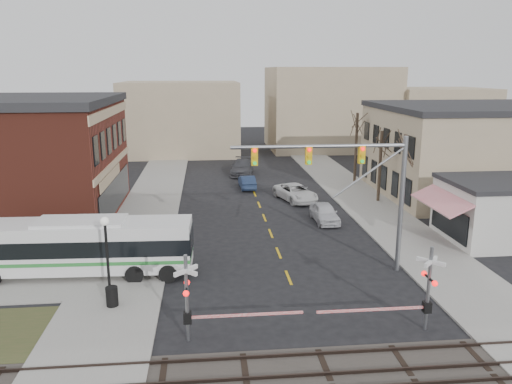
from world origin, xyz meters
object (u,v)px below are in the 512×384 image
(car_b, at_px, (247,182))
(car_c, at_px, (296,193))
(traffic_signal_mast, at_px, (356,177))
(rr_crossing_east, at_px, (419,290))
(transit_bus, at_px, (83,246))
(pedestrian_near, at_px, (145,255))
(pedestrian_far, at_px, (116,231))
(car_a, at_px, (325,213))
(street_lamp, at_px, (106,240))
(trash_bin, at_px, (112,296))
(car_d, at_px, (242,167))
(rr_crossing_west, at_px, (197,299))

(car_b, height_order, car_c, car_c)
(traffic_signal_mast, distance_m, rr_crossing_east, 7.89)
(transit_bus, bearing_deg, car_c, 45.92)
(pedestrian_near, distance_m, pedestrian_far, 5.38)
(transit_bus, bearing_deg, car_a, 28.82)
(pedestrian_far, bearing_deg, car_a, -43.16)
(rr_crossing_east, distance_m, car_c, 23.66)
(street_lamp, bearing_deg, car_a, 40.40)
(street_lamp, height_order, car_a, street_lamp)
(street_lamp, distance_m, car_c, 23.13)
(trash_bin, bearing_deg, car_d, 74.59)
(rr_crossing_west, bearing_deg, street_lamp, 134.73)
(car_d, xyz_separation_m, pedestrian_near, (-7.71, -27.68, 0.23))
(pedestrian_near, bearing_deg, car_a, -75.42)
(pedestrian_near, bearing_deg, street_lamp, 135.95)
(rr_crossing_west, distance_m, rr_crossing_east, 9.95)
(rr_crossing_east, height_order, street_lamp, street_lamp)
(traffic_signal_mast, xyz_separation_m, rr_crossing_west, (-8.92, -6.78, -3.77))
(transit_bus, xyz_separation_m, street_lamp, (2.00, -3.19, 1.39))
(transit_bus, height_order, car_d, transit_bus)
(traffic_signal_mast, relative_size, pedestrian_near, 5.23)
(traffic_signal_mast, xyz_separation_m, car_b, (-4.38, 21.94, -5.07))
(traffic_signal_mast, bearing_deg, car_a, 85.88)
(car_b, height_order, car_d, car_d)
(car_b, height_order, pedestrian_near, pedestrian_near)
(rr_crossing_west, xyz_separation_m, trash_bin, (-4.30, 3.52, -1.36))
(traffic_signal_mast, relative_size, car_d, 1.73)
(rr_crossing_east, distance_m, car_b, 29.32)
(street_lamp, relative_size, trash_bin, 4.35)
(rr_crossing_east, relative_size, trash_bin, 5.68)
(street_lamp, xyz_separation_m, car_d, (9.17, 30.96, -2.35))
(rr_crossing_west, relative_size, car_b, 1.38)
(street_lamp, bearing_deg, rr_crossing_west, -45.27)
(transit_bus, xyz_separation_m, rr_crossing_east, (16.57, -7.92, 0.16))
(rr_crossing_east, distance_m, pedestrian_far, 20.16)
(rr_crossing_west, distance_m, car_c, 25.05)
(car_c, distance_m, pedestrian_far, 17.79)
(car_c, relative_size, pedestrian_far, 2.83)
(transit_bus, relative_size, street_lamp, 2.91)
(transit_bus, height_order, street_lamp, street_lamp)
(pedestrian_far, bearing_deg, transit_bus, -159.96)
(transit_bus, relative_size, pedestrian_near, 6.57)
(traffic_signal_mast, bearing_deg, rr_crossing_east, -81.47)
(traffic_signal_mast, distance_m, car_b, 22.94)
(pedestrian_far, bearing_deg, traffic_signal_mast, -80.40)
(street_lamp, distance_m, pedestrian_far, 8.40)
(trash_bin, distance_m, car_c, 23.77)
(trash_bin, bearing_deg, car_a, 43.61)
(rr_crossing_east, xyz_separation_m, car_d, (-5.40, 35.69, -1.13))
(car_d, bearing_deg, car_c, -63.38)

